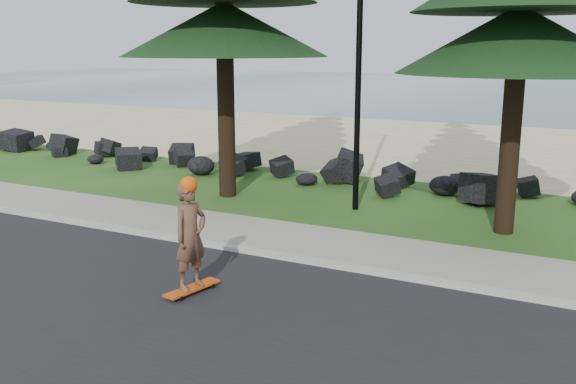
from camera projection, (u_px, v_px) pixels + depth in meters
name	position (u px, v px, depth m)	size (l,w,h in m)	color
ground	(295.00, 245.00, 12.65)	(160.00, 160.00, 0.00)	#234C17
road	(147.00, 332.00, 8.76)	(160.00, 7.00, 0.02)	black
kerb	(273.00, 255.00, 11.86)	(160.00, 0.20, 0.10)	#ADA99C
sidewalk	(300.00, 240.00, 12.82)	(160.00, 2.00, 0.08)	#9E9A84
beach_sand	(461.00, 146.00, 25.20)	(160.00, 15.00, 0.01)	tan
ocean	(555.00, 91.00, 56.78)	(160.00, 58.00, 0.01)	#3B6072
seawall_boulders	(388.00, 190.00, 17.50)	(60.00, 2.40, 1.10)	black
lamp_post	(359.00, 32.00, 14.51)	(0.25, 0.14, 8.14)	black
skateboarder	(190.00, 237.00, 9.92)	(0.51, 1.04, 1.88)	#CD480C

